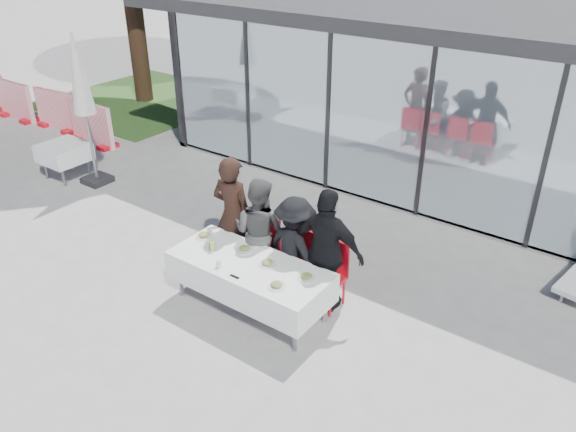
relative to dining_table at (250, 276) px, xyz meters
The scene contains 23 objects.
ground 0.63m from the dining_table, 152.40° to the right, with size 90.00×90.00×0.00m, color #9D9995.
pavilion 8.34m from the dining_table, 77.98° to the left, with size 14.80×8.80×3.44m.
dining_table is the anchor object (origin of this frame).
diner_a 1.12m from the dining_table, 142.10° to the left, with size 0.68×0.68×1.86m, color black.
diner_chair_a 1.12m from the dining_table, 137.84° to the left, with size 0.44×0.44×0.97m.
diner_b 0.78m from the dining_table, 118.13° to the left, with size 0.80×0.80×1.65m, color #545454.
diner_chair_b 0.83m from the dining_table, 114.68° to the left, with size 0.44×0.44×0.97m.
diner_c 0.74m from the dining_table, 65.56° to the left, with size 0.99×0.99×1.54m, color black.
diner_chair_c 0.80m from the dining_table, 68.66° to the left, with size 0.44×0.44×0.97m.
diner_d 1.10m from the dining_table, 38.19° to the left, with size 1.06×1.06×1.81m, color black.
diner_chair_d 1.11m from the dining_table, 42.46° to the left, with size 0.44×0.44×0.97m.
plate_a 1.01m from the dining_table, behind, with size 0.24×0.24×0.07m.
plate_b 0.41m from the dining_table, 140.12° to the left, with size 0.24×0.24×0.07m.
plate_c 0.35m from the dining_table, 25.40° to the left, with size 0.24×0.24×0.07m.
plate_d 0.87m from the dining_table, 10.03° to the left, with size 0.24×0.24×0.07m.
plate_extra 0.71m from the dining_table, 19.39° to the right, with size 0.24×0.24×0.07m.
juice_bottle 0.68m from the dining_table, behind, with size 0.06×0.06×0.15m, color #8DB149.
drinking_glasses 0.48m from the dining_table, 130.68° to the right, with size 0.07×0.07×0.10m.
folded_eyeglasses 0.43m from the dining_table, 81.11° to the right, with size 0.14×0.03×0.01m, color black.
spare_table_left 5.99m from the dining_table, 168.60° to the left, with size 0.86×0.86×0.74m.
market_umbrella 5.56m from the dining_table, 165.07° to the left, with size 0.50×0.50×3.00m.
construction_barriers 11.39m from the dining_table, 165.79° to the left, with size 9.40×0.60×1.00m.
grass_patch 10.58m from the dining_table, 146.41° to the left, with size 5.00×5.00×0.02m, color #385926.
Camera 1 is at (4.41, -4.65, 4.89)m, focal length 35.00 mm.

